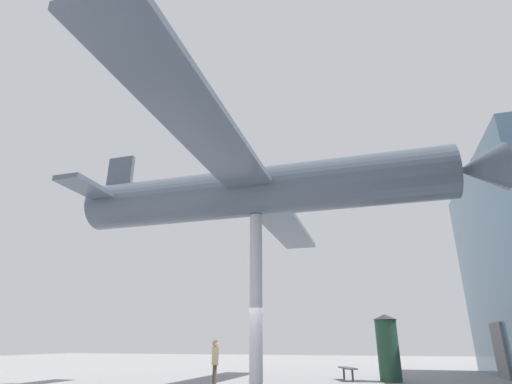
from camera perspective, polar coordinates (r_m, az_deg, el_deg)
support_pylon_central at (r=13.33m, az=0.00°, el=-14.94°), size 0.42×0.42×5.61m
suspended_airplane at (r=14.11m, az=1.10°, el=0.16°), size 17.96×14.83×2.98m
visitor_person at (r=15.10m, az=-5.87°, el=-22.84°), size 0.45×0.36×1.55m
plaza_bench at (r=18.47m, az=12.97°, el=-23.43°), size 1.57×0.92×0.50m
info_kiosk at (r=18.29m, az=18.31°, el=-20.20°), size 0.99×0.99×2.58m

